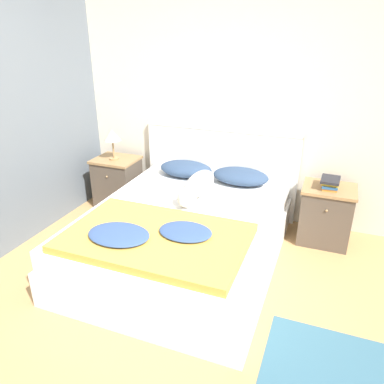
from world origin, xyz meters
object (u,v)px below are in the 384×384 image
at_px(dog, 197,186).
at_px(book_stack, 330,183).
at_px(nightstand_right, 326,214).
at_px(pillow_left, 186,169).
at_px(bed, 184,235).
at_px(nightstand_left, 118,182).
at_px(pillow_right, 241,176).
at_px(table_lamp, 112,136).

xyz_separation_m(dog, book_stack, (1.18, 0.41, 0.05)).
distance_m(nightstand_right, pillow_left, 1.51).
height_order(bed, nightstand_left, nightstand_left).
xyz_separation_m(pillow_left, dog, (0.30, -0.44, 0.02)).
relative_size(bed, dog, 2.53).
relative_size(pillow_right, dog, 0.71).
bearing_deg(nightstand_left, pillow_right, 0.46).
xyz_separation_m(nightstand_left, book_stack, (2.35, -0.02, 0.34)).
relative_size(bed, nightstand_right, 3.58).
distance_m(nightstand_right, table_lamp, 2.42).
relative_size(pillow_right, book_stack, 2.44).
bearing_deg(pillow_left, nightstand_left, -179.22).
bearing_deg(nightstand_right, table_lamp, -179.28).
distance_m(pillow_right, book_stack, 0.87).
bearing_deg(dog, book_stack, 19.25).
bearing_deg(bed, pillow_left, 110.69).
bearing_deg(book_stack, table_lamp, -179.74).
bearing_deg(dog, table_lamp, 161.13).
bearing_deg(pillow_right, nightstand_right, -0.78).
distance_m(nightstand_right, dog, 1.29).
height_order(nightstand_left, dog, dog).
bearing_deg(nightstand_left, table_lamp, -90.00).
distance_m(nightstand_right, pillow_right, 0.92).
xyz_separation_m(book_stack, table_lamp, (-2.35, -0.01, 0.22)).
bearing_deg(dog, pillow_left, 124.04).
bearing_deg(pillow_right, nightstand_left, -179.54).
bearing_deg(table_lamp, pillow_left, 2.71).
xyz_separation_m(pillow_left, pillow_right, (0.61, 0.00, 0.00)).
bearing_deg(table_lamp, book_stack, 0.26).
bearing_deg(nightstand_right, book_stack, -110.72).
distance_m(pillow_right, dog, 0.54).
height_order(nightstand_left, book_stack, book_stack).
bearing_deg(nightstand_right, nightstand_left, 180.00).
height_order(book_stack, table_lamp, table_lamp).
bearing_deg(pillow_right, bed, -110.69).
xyz_separation_m(nightstand_right, dog, (-1.18, -0.43, 0.29)).
distance_m(pillow_left, table_lamp, 0.92).
distance_m(pillow_left, dog, 0.53).
distance_m(bed, pillow_right, 0.92).
height_order(pillow_right, dog, dog).
distance_m(nightstand_left, dog, 1.28).
xyz_separation_m(nightstand_left, pillow_right, (1.48, 0.01, 0.27)).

